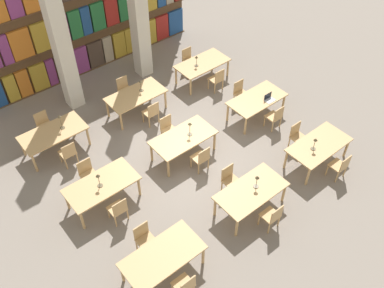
{
  "coord_description": "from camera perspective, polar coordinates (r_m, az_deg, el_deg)",
  "views": [
    {
      "loc": [
        -5.39,
        -6.85,
        9.22
      ],
      "look_at": [
        0.0,
        -0.25,
        0.65
      ],
      "focal_mm": 40.0,
      "sensor_mm": 36.0,
      "label": 1
    }
  ],
  "objects": [
    {
      "name": "chair_4",
      "position": [
        12.45,
        19.14,
        -2.76
      ],
      "size": [
        0.42,
        0.4,
        0.86
      ],
      "color": "tan",
      "rests_on": "ground_plane"
    },
    {
      "name": "reading_table_1",
      "position": [
        11.04,
        7.88,
        -6.39
      ],
      "size": [
        1.87,
        0.97,
        0.72
      ],
      "color": "tan",
      "rests_on": "ground_plane"
    },
    {
      "name": "desk_lamp_4",
      "position": [
        12.8,
        -17.17,
        3.14
      ],
      "size": [
        0.14,
        0.14,
        0.49
      ],
      "color": "brown",
      "rests_on": "reading_table_6"
    },
    {
      "name": "desk_lamp_6",
      "position": [
        14.74,
        0.6,
        11.23
      ],
      "size": [
        0.14,
        0.14,
        0.4
      ],
      "color": "brown",
      "rests_on": "reading_table_8"
    },
    {
      "name": "reading_table_8",
      "position": [
        15.08,
        1.38,
        10.54
      ],
      "size": [
        1.87,
        0.97,
        0.72
      ],
      "color": "tan",
      "rests_on": "ground_plane"
    },
    {
      "name": "pillar_left",
      "position": [
        13.31,
        -17.73,
        15.19
      ],
      "size": [
        0.48,
        0.48,
        6.0
      ],
      "color": "silver",
      "rests_on": "ground_plane"
    },
    {
      "name": "reading_table_3",
      "position": [
        11.31,
        -11.95,
        -5.48
      ],
      "size": [
        1.87,
        0.97,
        0.72
      ],
      "color": "tan",
      "rests_on": "ground_plane"
    },
    {
      "name": "reading_table_0",
      "position": [
        9.92,
        -3.92,
        -14.81
      ],
      "size": [
        1.87,
        0.97,
        0.72
      ],
      "color": "tan",
      "rests_on": "ground_plane"
    },
    {
      "name": "bookshelf_bank",
      "position": [
        15.13,
        -15.12,
        17.92
      ],
      "size": [
        8.64,
        0.35,
        5.5
      ],
      "color": "brown",
      "rests_on": "ground_plane"
    },
    {
      "name": "chair_1",
      "position": [
        10.42,
        -6.36,
        -12.37
      ],
      "size": [
        0.42,
        0.4,
        0.86
      ],
      "rotation": [
        0.0,
        0.0,
        3.14
      ],
      "color": "tan",
      "rests_on": "ground_plane"
    },
    {
      "name": "chair_15",
      "position": [
        14.45,
        -8.97,
        7.29
      ],
      "size": [
        0.42,
        0.4,
        0.86
      ],
      "rotation": [
        0.0,
        0.0,
        3.14
      ],
      "color": "tan",
      "rests_on": "ground_plane"
    },
    {
      "name": "reading_table_7",
      "position": [
        13.79,
        -7.48,
        6.32
      ],
      "size": [
        1.87,
        0.97,
        0.72
      ],
      "color": "tan",
      "rests_on": "ground_plane"
    },
    {
      "name": "chair_10",
      "position": [
        13.46,
        11.01,
        3.61
      ],
      "size": [
        0.42,
        0.4,
        0.86
      ],
      "color": "tan",
      "rests_on": "ground_plane"
    },
    {
      "name": "ground_plane",
      "position": [
        12.68,
        -0.72,
        -1.44
      ],
      "size": [
        40.0,
        40.0,
        0.0
      ],
      "primitive_type": "plane",
      "color": "gray"
    },
    {
      "name": "chair_9",
      "position": [
        12.82,
        -3.19,
        2.04
      ],
      "size": [
        0.42,
        0.4,
        0.86
      ],
      "rotation": [
        0.0,
        0.0,
        3.14
      ],
      "color": "tan",
      "rests_on": "ground_plane"
    },
    {
      "name": "chair_2",
      "position": [
        10.9,
        10.64,
        -9.4
      ],
      "size": [
        0.42,
        0.4,
        0.86
      ],
      "color": "tan",
      "rests_on": "ground_plane"
    },
    {
      "name": "reading_table_5",
      "position": [
        13.68,
        8.64,
        5.78
      ],
      "size": [
        1.87,
        0.97,
        0.72
      ],
      "color": "tan",
      "rests_on": "ground_plane"
    },
    {
      "name": "laptop",
      "position": [
        13.61,
        10.26,
        5.93
      ],
      "size": [
        0.32,
        0.22,
        0.21
      ],
      "color": "silver",
      "rests_on": "reading_table_5"
    },
    {
      "name": "chair_0",
      "position": [
        9.78,
        -0.97,
        -18.33
      ],
      "size": [
        0.42,
        0.4,
        0.86
      ],
      "color": "tan",
      "rests_on": "ground_plane"
    },
    {
      "name": "desk_lamp_3",
      "position": [
        12.04,
        -0.29,
        2.34
      ],
      "size": [
        0.14,
        0.14,
        0.46
      ],
      "color": "brown",
      "rests_on": "reading_table_4"
    },
    {
      "name": "chair_3",
      "position": [
        11.49,
        5.08,
        -4.68
      ],
      "size": [
        0.42,
        0.4,
        0.86
      ],
      "rotation": [
        0.0,
        0.0,
        3.14
      ],
      "color": "tan",
      "rests_on": "ground_plane"
    },
    {
      "name": "desk_lamp_2",
      "position": [
        10.99,
        -12.38,
        -4.48
      ],
      "size": [
        0.14,
        0.14,
        0.44
      ],
      "color": "brown",
      "rests_on": "reading_table_3"
    },
    {
      "name": "reading_table_4",
      "position": [
        12.24,
        -1.18,
        0.7
      ],
      "size": [
        1.87,
        0.97,
        0.72
      ],
      "color": "tan",
      "rests_on": "ground_plane"
    },
    {
      "name": "chair_13",
      "position": [
        13.7,
        -19.11,
        2.49
      ],
      "size": [
        0.42,
        0.4,
        0.86
      ],
      "rotation": [
        0.0,
        0.0,
        3.14
      ],
      "color": "tan",
      "rests_on": "ground_plane"
    },
    {
      "name": "chair_11",
      "position": [
        14.21,
        6.48,
        6.83
      ],
      "size": [
        0.42,
        0.4,
        0.86
      ],
      "rotation": [
        0.0,
        0.0,
        3.14
      ],
      "color": "tan",
      "rests_on": "ground_plane"
    },
    {
      "name": "reading_table_6",
      "position": [
        13.01,
        -18.0,
        1.27
      ],
      "size": [
        1.87,
        0.97,
        0.72
      ],
      "color": "tan",
      "rests_on": "ground_plane"
    },
    {
      "name": "desk_lamp_0",
      "position": [
        10.86,
        8.66,
        -4.73
      ],
      "size": [
        0.14,
        0.14,
        0.41
      ],
      "color": "brown",
      "rests_on": "reading_table_1"
    },
    {
      "name": "desk_lamp_1",
      "position": [
        12.13,
        16.08,
        0.25
      ],
      "size": [
        0.14,
        0.14,
        0.4
      ],
      "color": "brown",
      "rests_on": "reading_table_2"
    },
    {
      "name": "chair_8",
      "position": [
        11.97,
        1.24,
        -1.85
      ],
      "size": [
        0.42,
        0.4,
        0.86
      ],
      "color": "tan",
      "rests_on": "ground_plane"
    },
    {
      "name": "chair_16",
      "position": [
        14.73,
        3.36,
        8.64
      ],
      "size": [
        0.42,
        0.4,
        0.86
      ],
      "color": "tan",
      "rests_on": "ground_plane"
    },
    {
      "name": "chair_14",
      "position": [
        13.42,
        -5.42,
        4.23
      ],
      "size": [
        0.42,
        0.4,
        0.86
      ],
      "color": "tan",
      "rests_on": "ground_plane"
    },
    {
      "name": "chair_6",
      "position": [
        11.0,
        -9.81,
        -8.55
      ],
      "size": [
        0.42,
        0.4,
        0.86
      ],
      "color": "tan",
      "rests_on": "ground_plane"
    },
    {
      "name": "chair_17",
      "position": [
        15.68,
        -0.44,
        11.24
      ],
      "size": [
        0.42,
        0.4,
        0.86
      ],
      "rotation": [
        0.0,
        0.0,
        3.14
      ],
      "color": "tan",
      "rests_on": "ground_plane"
    },
    {
      "name": "desk_lamp_5",
      "position": [
        13.71,
        -6.86,
        7.99
      ],
      "size": [
        0.14,
        0.14,
        0.41
      ],
      "color": "brown",
      "rests_on": "reading_table_7"
    },
    {
      "name": "chair_7",
      "position": [
        11.92,
        -13.74,
        -3.8
      ],
      "size": [
        0.42,
        0.4,
        0.86
      ],
      "rotation": [
        0.0,
        0.0,
        3.14
      ],
      "color": "tan",
      "rests_on": "ground_plane"
    },
    {
      "name": "chair_5",
      "position": [
        12.96,
        13.86,
        1.08
      ],
      "size": [
        0.42,
        0.4,
        0.86
      ],
      "rotation": [
        0.0,
        0.0,
        3.14
      ],
      "color": "tan",
      "rests_on": "ground_plane"
    },
    {
      "name": "reading_table_2",
      "position": [
        12.54,
        16.54,
        -0.28
      ],
      "size": [
        1.87,
        0.97,
        0.72
      ],
      "color": "tan",
      "rests_on": "ground_plane"
    },
    {
      "name": "chair_12",
      "position": [
        12.59,
        -16.18,
        -1.13
      ],
      "size": [
        0.42,
        0.4,
        0.86
      ],
      "color": "tan",
      "rests_on": "ground_plane"
    }
  ]
}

